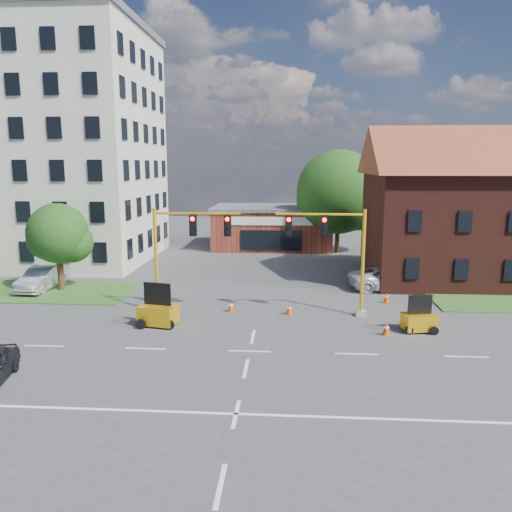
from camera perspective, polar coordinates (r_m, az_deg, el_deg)
name	(u,v)px	position (r m, az deg, el deg)	size (l,w,h in m)	color
ground	(250,351)	(23.95, -0.72, -10.83)	(120.00, 120.00, 0.00)	#3E3E40
lane_markings	(244,378)	(21.19, -1.40, -13.77)	(60.00, 36.00, 0.01)	white
office_block	(46,145)	(49.26, -22.87, 11.58)	(18.40, 15.40, 20.60)	beige
brick_shop	(273,227)	(52.65, 1.91, 3.38)	(12.40, 8.40, 4.30)	maroon
townhouse_row	(509,202)	(41.60, 26.93, 5.56)	(21.00, 11.00, 11.50)	#4C1E16
tree_large	(343,194)	(49.65, 9.88, 6.94)	(8.58, 8.17, 10.07)	#3D2716
tree_nw_front	(61,236)	(36.66, -21.35, 2.17)	(4.30, 4.10, 6.08)	#3D2716
signal_mast_west	(183,247)	(29.29, -8.31, 0.99)	(5.30, 0.60, 6.20)	#979691
signal_mast_east	(334,249)	(28.74, 8.92, 0.79)	(5.30, 0.60, 6.20)	#979691
trailer_west	(158,313)	(27.87, -11.13, -6.37)	(2.22, 1.71, 2.27)	yellow
trailer_east	(419,320)	(27.84, 18.13, -7.00)	(1.82, 1.37, 1.88)	yellow
cone_a	(231,306)	(29.87, -2.88, -5.78)	(0.40, 0.40, 0.70)	#D9450B
cone_b	(289,309)	(29.37, 3.83, -6.08)	(0.40, 0.40, 0.70)	#D9450B
cone_c	(386,329)	(26.77, 14.66, -8.08)	(0.40, 0.40, 0.70)	#D9450B
cone_d	(387,298)	(32.76, 14.70, -4.65)	(0.40, 0.40, 0.70)	#D9450B
pickup_white	(390,278)	(36.30, 15.01, -2.47)	(2.58, 5.60, 1.56)	white
sedan_silver_front	(42,278)	(38.01, -23.27, -2.36)	(1.71, 4.89, 1.61)	#B2B5BA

